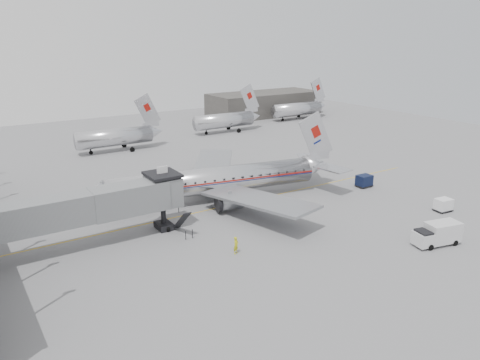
{
  "coord_description": "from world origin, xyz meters",
  "views": [
    {
      "loc": [
        -28.37,
        -41.6,
        20.86
      ],
      "look_at": [
        2.2,
        5.72,
        3.2
      ],
      "focal_mm": 35.0,
      "sensor_mm": 36.0,
      "label": 1
    }
  ],
  "objects_px": {
    "baggage_cart_navy": "(364,181)",
    "baggage_cart_white": "(443,205)",
    "airliner": "(218,180)",
    "ramp_worker": "(236,245)",
    "service_van": "(437,234)"
  },
  "relations": [
    {
      "from": "ramp_worker",
      "to": "baggage_cart_navy",
      "type": "bearing_deg",
      "value": -10.17
    },
    {
      "from": "service_van",
      "to": "baggage_cart_navy",
      "type": "height_order",
      "value": "service_van"
    },
    {
      "from": "baggage_cart_navy",
      "to": "baggage_cart_white",
      "type": "xyz_separation_m",
      "value": [
        0.92,
        -12.0,
        -0.06
      ]
    },
    {
      "from": "airliner",
      "to": "baggage_cart_white",
      "type": "relative_size",
      "value": 15.43
    },
    {
      "from": "service_van",
      "to": "ramp_worker",
      "type": "xyz_separation_m",
      "value": [
        -18.5,
        9.51,
        -0.35
      ]
    },
    {
      "from": "airliner",
      "to": "ramp_worker",
      "type": "bearing_deg",
      "value": -103.42
    },
    {
      "from": "airliner",
      "to": "baggage_cart_white",
      "type": "distance_m",
      "value": 28.13
    },
    {
      "from": "baggage_cart_navy",
      "to": "baggage_cart_white",
      "type": "relative_size",
      "value": 1.0
    },
    {
      "from": "baggage_cart_white",
      "to": "baggage_cart_navy",
      "type": "bearing_deg",
      "value": 101.34
    },
    {
      "from": "airliner",
      "to": "service_van",
      "type": "distance_m",
      "value": 26.92
    },
    {
      "from": "baggage_cart_white",
      "to": "ramp_worker",
      "type": "distance_m",
      "value": 27.87
    },
    {
      "from": "baggage_cart_white",
      "to": "ramp_worker",
      "type": "bearing_deg",
      "value": 178.71
    },
    {
      "from": "baggage_cart_white",
      "to": "ramp_worker",
      "type": "relative_size",
      "value": 1.24
    },
    {
      "from": "airliner",
      "to": "ramp_worker",
      "type": "relative_size",
      "value": 19.07
    },
    {
      "from": "baggage_cart_navy",
      "to": "baggage_cart_white",
      "type": "bearing_deg",
      "value": -84.97
    }
  ]
}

